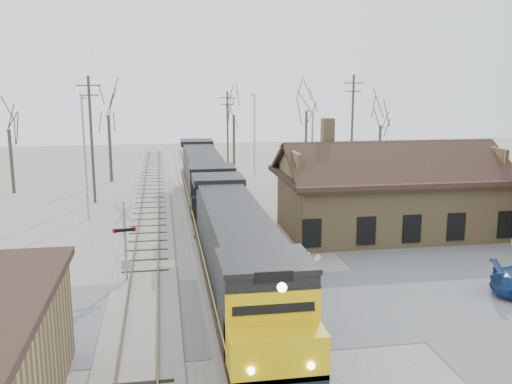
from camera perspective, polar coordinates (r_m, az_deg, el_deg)
ground at (r=27.05m, az=-1.55°, el=-11.78°), size 140.00×140.00×0.00m
road at (r=27.04m, az=-1.55°, el=-11.76°), size 60.00×9.00×0.03m
track_main at (r=41.17m, az=-4.43°, el=-3.55°), size 3.40×90.00×0.24m
track_siding at (r=41.05m, az=-10.71°, el=-3.77°), size 3.40×90.00×0.24m
depot at (r=40.58m, az=13.02°, el=-0.64°), size 15.20×9.31×7.90m
locomotive_lead at (r=26.80m, az=-1.77°, el=-6.44°), size 3.12×20.91×4.64m
locomotive_trailing at (r=47.32m, az=-5.21°, el=1.33°), size 3.12×20.91×4.40m
crossbuck_near at (r=22.76m, az=5.17°, el=-11.25°), size 1.15×0.30×4.04m
crossbuck_far at (r=30.75m, az=-12.96°, el=-5.19°), size 1.24×0.34×4.37m
streetlight_a at (r=44.63m, az=-16.75°, el=3.88°), size 0.25×2.04×9.32m
streetlight_b at (r=46.13m, az=5.57°, el=3.79°), size 0.25×2.04×8.15m
streetlight_c at (r=61.98m, az=-0.17°, el=6.16°), size 0.25×2.04×8.98m
utility_pole_a at (r=50.52m, az=-16.13°, el=5.23°), size 2.00×0.24×10.81m
utility_pole_b at (r=70.62m, az=-2.86°, el=6.55°), size 2.00×0.24×9.05m
utility_pole_c at (r=57.44m, az=9.59°, el=6.27°), size 2.00×0.24×10.95m
tree_a at (r=57.35m, az=-23.57°, el=6.73°), size 3.99×3.99×9.77m
tree_b at (r=60.50m, az=-14.60°, el=8.50°), size 4.59×4.59×11.24m
tree_c at (r=70.58m, az=-2.25°, el=8.52°), size 4.11×4.11×10.06m
tree_d at (r=68.93m, az=5.09°, el=9.14°), size 4.60×4.60×11.28m
tree_e at (r=66.71m, az=12.38°, el=7.28°), size 3.56×3.56×8.73m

